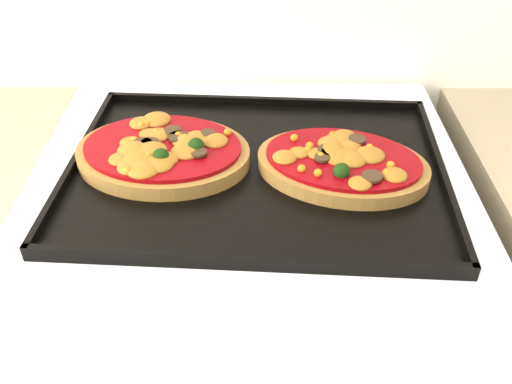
# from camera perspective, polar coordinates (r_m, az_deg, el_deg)

# --- Properties ---
(baking_tray) EXTENTS (0.51, 0.39, 0.02)m
(baking_tray) POSITION_cam_1_polar(r_m,az_deg,el_deg) (0.75, 0.02, 2.43)
(baking_tray) COLOR black
(baking_tray) RESTS_ON stove
(pizza_left) EXTENTS (0.25, 0.20, 0.03)m
(pizza_left) POSITION_cam_1_polar(r_m,az_deg,el_deg) (0.77, -9.31, 4.09)
(pizza_left) COLOR olive
(pizza_left) RESTS_ON baking_tray
(pizza_right) EXTENTS (0.26, 0.21, 0.03)m
(pizza_right) POSITION_cam_1_polar(r_m,az_deg,el_deg) (0.75, 8.64, 2.95)
(pizza_right) COLOR olive
(pizza_right) RESTS_ON baking_tray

